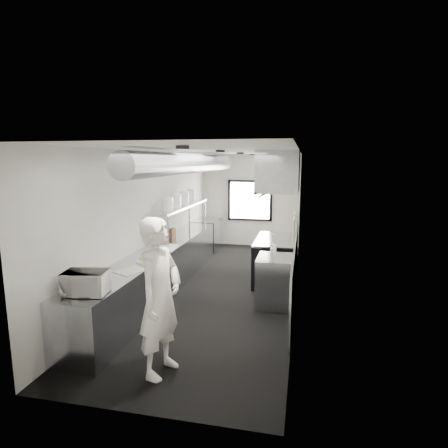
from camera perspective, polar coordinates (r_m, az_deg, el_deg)
The scene contains 35 objects.
floor at distance 7.85m, azimuth -0.35°, elevation -9.72°, with size 3.00×8.00×0.01m, color black.
ceiling at distance 7.40m, azimuth -0.38°, elevation 11.18°, with size 3.00×8.00×0.01m, color beige.
wall_back at distance 11.40m, azimuth 4.01°, elevation 3.63°, with size 3.00×0.02×2.80m, color beige.
wall_front at distance 3.80m, azimuth -13.74°, elevation -9.26°, with size 3.00×0.02×2.80m, color beige.
wall_left at distance 7.95m, azimuth -10.97°, elevation 0.79°, with size 0.02×8.00×2.80m, color beige.
wall_right at distance 7.32m, azimuth 11.17°, elevation 0.01°, with size 0.02×8.00×2.80m, color beige.
wall_cladding at distance 7.80m, azimuth 10.86°, elevation -5.78°, with size 0.03×5.50×1.10m, color #9A9FA8.
hvac_duct at distance 7.96m, azimuth -4.73°, elevation 9.26°, with size 0.40×0.40×6.40m, color #94959C.
service_window at distance 11.36m, azimuth 3.98°, elevation 3.61°, with size 1.36×0.05×1.25m.
exhaust_hood at distance 7.94m, azimuth 8.58°, elevation 8.03°, with size 0.81×2.20×0.88m.
prep_counter at distance 7.58m, azimuth -9.77°, elevation -6.99°, with size 0.70×6.00×0.90m, color #9A9FA8.
pass_shelf at distance 8.75m, azimuth -6.58°, elevation 2.61°, with size 0.45×3.00×0.68m.
range at distance 8.23m, azimuth 7.82°, elevation -5.46°, with size 0.88×1.60×0.94m.
bottle_station at distance 6.89m, azimuth 7.84°, elevation -8.68°, with size 0.65×0.80×0.90m, color #9A9FA8.
far_work_table at distance 10.99m, azimuth -2.59°, elevation -1.60°, with size 0.70×1.20×0.90m, color #9A9FA8.
notice_sheet_a at distance 6.11m, azimuth 10.73°, elevation -0.00°, with size 0.02×0.28×0.38m, color white.
notice_sheet_b at distance 5.77m, azimuth 10.61°, elevation -1.07°, with size 0.02×0.28×0.38m, color white.
line_cook at distance 4.65m, azimuth -9.80°, elevation -11.03°, with size 0.72×0.47×1.96m, color silver.
microwave at distance 5.19m, azimuth -20.47°, elevation -8.44°, with size 0.51×0.39×0.30m, color silver.
deli_tub_a at distance 5.55m, azimuth -19.78°, elevation -8.33°, with size 0.14×0.14×0.10m, color #AAB6A7.
deli_tub_b at distance 5.67m, azimuth -19.58°, elevation -7.94°, with size 0.13×0.13×0.10m, color #AAB6A7.
newspaper at distance 6.05m, azimuth -14.12°, elevation -6.98°, with size 0.34×0.43×0.01m, color silver.
small_plate at distance 6.54m, azimuth -12.56°, elevation -5.62°, with size 0.19×0.19×0.02m, color white.
pastry at distance 6.53m, azimuth -12.57°, elevation -5.19°, with size 0.08×0.08×0.08m, color tan.
cutting_board at distance 7.48m, azimuth -9.11°, elevation -3.56°, with size 0.44×0.59×0.02m, color silver.
knife_block at distance 8.34m, azimuth -7.98°, elevation -1.42°, with size 0.09×0.21×0.22m, color brown.
plate_stack_a at distance 7.90m, azimuth -8.67°, elevation 3.04°, with size 0.23×0.23×0.27m, color white.
plate_stack_b at distance 8.36m, azimuth -7.41°, elevation 3.57°, with size 0.24×0.24×0.31m, color white.
plate_stack_c at distance 8.96m, azimuth -6.10°, elevation 4.01°, with size 0.22×0.22×0.31m, color white.
plate_stack_d at distance 9.45m, azimuth -5.09°, elevation 4.38°, with size 0.21×0.21×0.33m, color white.
squeeze_bottle_a at distance 6.45m, azimuth 7.26°, elevation -4.95°, with size 0.06×0.06×0.18m, color silver.
squeeze_bottle_b at distance 6.59m, azimuth 7.46°, elevation -4.55°, with size 0.07×0.07×0.20m, color silver.
squeeze_bottle_c at distance 6.75m, azimuth 7.40°, elevation -4.28°, with size 0.06×0.06×0.18m, color silver.
squeeze_bottle_d at distance 6.92m, azimuth 7.79°, elevation -3.90°, with size 0.06×0.06×0.19m, color silver.
squeeze_bottle_e at distance 7.06m, azimuth 7.62°, elevation -3.62°, with size 0.06×0.06×0.19m, color silver.
Camera 1 is at (1.60, -7.22, 2.62)m, focal length 29.77 mm.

